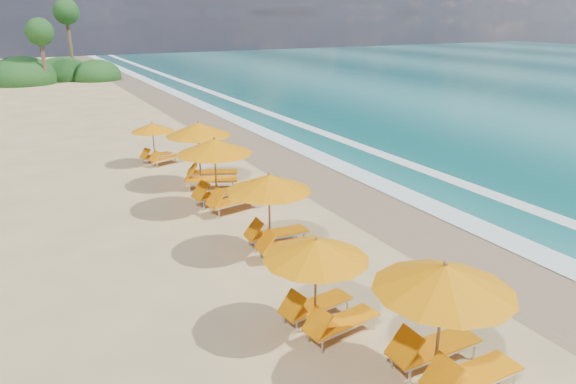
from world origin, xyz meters
name	(u,v)px	position (x,y,z in m)	size (l,w,h in m)	color
ground	(288,226)	(0.00, 0.00, 0.00)	(160.00, 160.00, 0.00)	tan
wet_sand	(385,207)	(4.00, 0.00, 0.01)	(4.00, 160.00, 0.01)	#8C7453
surf_foam	(441,195)	(6.70, 0.00, 0.03)	(4.00, 160.00, 0.01)	white
station_0	(448,315)	(-1.04, -8.31, 1.46)	(2.79, 2.56, 2.61)	olive
station_1	(322,278)	(-2.18, -5.73, 1.30)	(2.71, 2.57, 2.31)	olive
station_2	(276,208)	(-1.25, -1.60, 1.39)	(2.77, 2.59, 2.49)	olive
station_3	(221,169)	(-1.33, 2.57, 1.50)	(3.22, 3.08, 2.69)	olive
station_4	(205,150)	(-0.92, 5.47, 1.50)	(3.48, 3.45, 2.67)	olive
station_5	(156,140)	(-1.82, 9.63, 1.13)	(2.57, 2.52, 2.01)	olive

